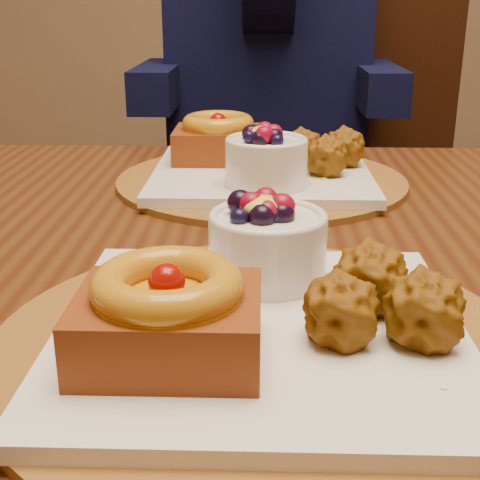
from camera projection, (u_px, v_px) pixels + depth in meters
The scene contains 5 objects.
dining_table at pixel (260, 309), 0.70m from camera, with size 1.60×0.90×0.76m.
place_setting_near at pixel (256, 310), 0.47m from camera, with size 0.38×0.38×0.09m.
place_setting_far at pixel (259, 163), 0.87m from camera, with size 0.38×0.38×0.09m.
chair_far at pixel (363, 199), 1.52m from camera, with size 0.53×0.53×1.00m.
diner at pixel (268, 18), 1.47m from camera, with size 0.54×0.52×0.88m.
Camera 1 is at (-0.12, -0.73, 0.99)m, focal length 50.00 mm.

